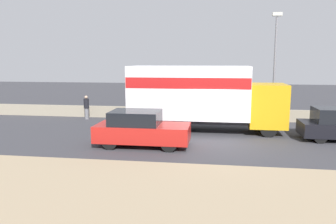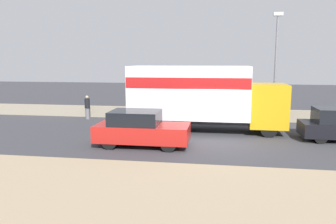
{
  "view_description": "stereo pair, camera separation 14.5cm",
  "coord_description": "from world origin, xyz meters",
  "px_view_note": "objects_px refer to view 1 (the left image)",
  "views": [
    {
      "loc": [
        0.05,
        -15.26,
        3.85
      ],
      "look_at": [
        -2.28,
        0.69,
        1.31
      ],
      "focal_mm": 35.0,
      "sensor_mm": 36.0,
      "label": 1
    },
    {
      "loc": [
        0.19,
        -15.24,
        3.85
      ],
      "look_at": [
        -2.28,
        0.69,
        1.31
      ],
      "focal_mm": 35.0,
      "sensor_mm": 36.0,
      "label": 2
    }
  ],
  "objects_px": {
    "box_truck": "(200,94)",
    "pedestrian": "(86,107)",
    "car_hatchback": "(141,129)",
    "street_lamp": "(275,60)"
  },
  "relations": [
    {
      "from": "street_lamp",
      "to": "box_truck",
      "type": "relative_size",
      "value": 0.8
    },
    {
      "from": "street_lamp",
      "to": "car_hatchback",
      "type": "relative_size",
      "value": 1.58
    },
    {
      "from": "street_lamp",
      "to": "car_hatchback",
      "type": "distance_m",
      "value": 10.03
    },
    {
      "from": "street_lamp",
      "to": "car_hatchback",
      "type": "xyz_separation_m",
      "value": [
        -6.83,
        -6.66,
        -3.08
      ]
    },
    {
      "from": "car_hatchback",
      "to": "pedestrian",
      "type": "distance_m",
      "value": 8.03
    },
    {
      "from": "box_truck",
      "to": "pedestrian",
      "type": "height_order",
      "value": "box_truck"
    },
    {
      "from": "box_truck",
      "to": "pedestrian",
      "type": "relative_size",
      "value": 5.31
    },
    {
      "from": "street_lamp",
      "to": "pedestrian",
      "type": "relative_size",
      "value": 4.26
    },
    {
      "from": "car_hatchback",
      "to": "pedestrian",
      "type": "relative_size",
      "value": 2.69
    },
    {
      "from": "box_truck",
      "to": "car_hatchback",
      "type": "height_order",
      "value": "box_truck"
    }
  ]
}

